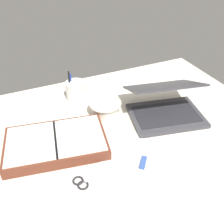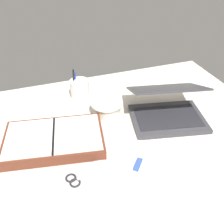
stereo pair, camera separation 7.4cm
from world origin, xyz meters
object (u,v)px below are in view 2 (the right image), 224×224
Objects in this scene: planner at (54,139)px; bowl at (108,107)px; scissors at (77,178)px; laptop at (167,108)px; pen_cup at (80,89)px.

bowl is at bearing 35.25° from planner.
planner is at bearing 81.53° from scissors.
laptop is 50.81cm from planner.
planner is at bearing -119.97° from pen_cup.
bowl is 1.00× the size of pen_cup.
bowl is at bearing 166.80° from laptop.
pen_cup is at bearing 117.25° from bowl.
planner is (-50.72, -1.31, -2.72)cm from laptop.
scissors is (-21.82, -32.46, -3.30)cm from bowl.
scissors is at bearing -104.34° from pen_cup.
bowl reaches higher than planner.
laptop is at bearing -40.88° from pen_cup.
pen_cup is at bearing 150.87° from laptop.
planner is 20.47cm from scissors.
bowl is at bearing -62.75° from pen_cup.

